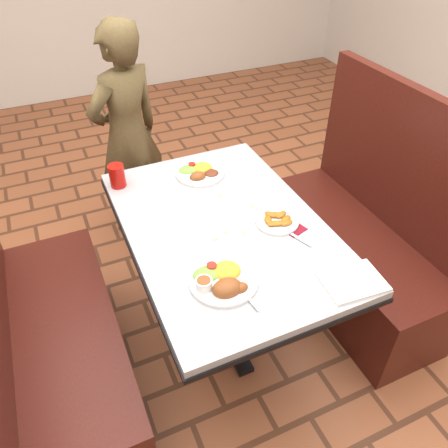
{
  "coord_description": "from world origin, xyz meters",
  "views": [
    {
      "loc": [
        -0.59,
        -1.32,
        1.93
      ],
      "look_at": [
        0.0,
        0.0,
        0.75
      ],
      "focal_mm": 35.0,
      "sensor_mm": 36.0,
      "label": 1
    }
  ],
  "objects_px": {
    "booth_bench_right": "(357,246)",
    "near_dinner_plate": "(223,278)",
    "diner_person": "(128,136)",
    "red_tumbler": "(117,176)",
    "far_dinner_plate": "(199,170)",
    "booth_bench_left": "(55,348)",
    "dining_table": "(224,241)",
    "plantain_plate": "(277,221)"
  },
  "relations": [
    {
      "from": "booth_bench_right",
      "to": "near_dinner_plate",
      "type": "bearing_deg",
      "value": -161.74
    },
    {
      "from": "diner_person",
      "to": "red_tumbler",
      "type": "height_order",
      "value": "diner_person"
    },
    {
      "from": "red_tumbler",
      "to": "far_dinner_plate",
      "type": "bearing_deg",
      "value": -9.26
    },
    {
      "from": "booth_bench_left",
      "to": "booth_bench_right",
      "type": "height_order",
      "value": "same"
    },
    {
      "from": "booth_bench_left",
      "to": "booth_bench_right",
      "type": "xyz_separation_m",
      "value": [
        1.6,
        0.0,
        0.0
      ]
    },
    {
      "from": "booth_bench_left",
      "to": "red_tumbler",
      "type": "distance_m",
      "value": 0.81
    },
    {
      "from": "diner_person",
      "to": "red_tumbler",
      "type": "relative_size",
      "value": 12.18
    },
    {
      "from": "diner_person",
      "to": "red_tumbler",
      "type": "distance_m",
      "value": 0.66
    },
    {
      "from": "booth_bench_left",
      "to": "booth_bench_right",
      "type": "bearing_deg",
      "value": 0.0
    },
    {
      "from": "near_dinner_plate",
      "to": "far_dinner_plate",
      "type": "distance_m",
      "value": 0.75
    },
    {
      "from": "far_dinner_plate",
      "to": "red_tumbler",
      "type": "distance_m",
      "value": 0.4
    },
    {
      "from": "dining_table",
      "to": "booth_bench_right",
      "type": "xyz_separation_m",
      "value": [
        0.8,
        0.0,
        -0.32
      ]
    },
    {
      "from": "far_dinner_plate",
      "to": "red_tumbler",
      "type": "bearing_deg",
      "value": 170.74
    },
    {
      "from": "plantain_plate",
      "to": "red_tumbler",
      "type": "xyz_separation_m",
      "value": [
        -0.55,
        0.56,
        0.04
      ]
    },
    {
      "from": "booth_bench_left",
      "to": "near_dinner_plate",
      "type": "bearing_deg",
      "value": -25.44
    },
    {
      "from": "dining_table",
      "to": "diner_person",
      "type": "xyz_separation_m",
      "value": [
        -0.15,
        1.09,
        0.02
      ]
    },
    {
      "from": "near_dinner_plate",
      "to": "dining_table",
      "type": "bearing_deg",
      "value": 65.11
    },
    {
      "from": "booth_bench_right",
      "to": "diner_person",
      "type": "distance_m",
      "value": 1.49
    },
    {
      "from": "booth_bench_right",
      "to": "far_dinner_plate",
      "type": "relative_size",
      "value": 5.0
    },
    {
      "from": "dining_table",
      "to": "near_dinner_plate",
      "type": "height_order",
      "value": "near_dinner_plate"
    },
    {
      "from": "near_dinner_plate",
      "to": "plantain_plate",
      "type": "xyz_separation_m",
      "value": [
        0.35,
        0.23,
        -0.02
      ]
    },
    {
      "from": "near_dinner_plate",
      "to": "plantain_plate",
      "type": "relative_size",
      "value": 1.38
    },
    {
      "from": "far_dinner_plate",
      "to": "red_tumbler",
      "type": "xyz_separation_m",
      "value": [
        -0.39,
        0.06,
        0.03
      ]
    },
    {
      "from": "dining_table",
      "to": "booth_bench_left",
      "type": "height_order",
      "value": "booth_bench_left"
    },
    {
      "from": "dining_table",
      "to": "booth_bench_left",
      "type": "relative_size",
      "value": 1.01
    },
    {
      "from": "dining_table",
      "to": "booth_bench_right",
      "type": "height_order",
      "value": "booth_bench_right"
    },
    {
      "from": "dining_table",
      "to": "far_dinner_plate",
      "type": "xyz_separation_m",
      "value": [
        0.05,
        0.41,
        0.12
      ]
    },
    {
      "from": "far_dinner_plate",
      "to": "dining_table",
      "type": "bearing_deg",
      "value": -96.92
    },
    {
      "from": "dining_table",
      "to": "diner_person",
      "type": "height_order",
      "value": "diner_person"
    },
    {
      "from": "plantain_plate",
      "to": "red_tumbler",
      "type": "bearing_deg",
      "value": 134.77
    },
    {
      "from": "booth_bench_left",
      "to": "near_dinner_plate",
      "type": "height_order",
      "value": "booth_bench_left"
    },
    {
      "from": "booth_bench_right",
      "to": "far_dinner_plate",
      "type": "distance_m",
      "value": 0.96
    },
    {
      "from": "dining_table",
      "to": "diner_person",
      "type": "distance_m",
      "value": 1.1
    },
    {
      "from": "booth_bench_left",
      "to": "far_dinner_plate",
      "type": "relative_size",
      "value": 5.0
    },
    {
      "from": "diner_person",
      "to": "booth_bench_right",
      "type": "bearing_deg",
      "value": 106.01
    },
    {
      "from": "diner_person",
      "to": "near_dinner_plate",
      "type": "distance_m",
      "value": 1.41
    },
    {
      "from": "booth_bench_right",
      "to": "diner_person",
      "type": "height_order",
      "value": "diner_person"
    },
    {
      "from": "booth_bench_left",
      "to": "plantain_plate",
      "type": "xyz_separation_m",
      "value": [
        1.01,
        -0.08,
        0.43
      ]
    },
    {
      "from": "booth_bench_right",
      "to": "far_dinner_plate",
      "type": "xyz_separation_m",
      "value": [
        -0.75,
        0.41,
        0.44
      ]
    },
    {
      "from": "booth_bench_left",
      "to": "red_tumbler",
      "type": "relative_size",
      "value": 10.82
    },
    {
      "from": "far_dinner_plate",
      "to": "red_tumbler",
      "type": "height_order",
      "value": "red_tumbler"
    },
    {
      "from": "plantain_plate",
      "to": "diner_person",
      "type": "bearing_deg",
      "value": 107.05
    }
  ]
}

